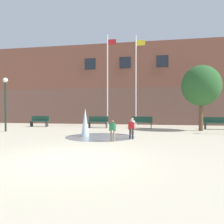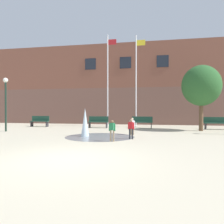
{
  "view_description": "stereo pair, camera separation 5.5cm",
  "coord_description": "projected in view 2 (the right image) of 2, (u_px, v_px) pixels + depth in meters",
  "views": [
    {
      "loc": [
        2.51,
        -6.17,
        1.5
      ],
      "look_at": [
        -0.06,
        8.02,
        1.3
      ],
      "focal_mm": 35.0,
      "sensor_mm": 36.0,
      "label": 1
    },
    {
      "loc": [
        2.56,
        -6.16,
        1.5
      ],
      "look_at": [
        -0.06,
        8.02,
        1.3
      ],
      "focal_mm": 35.0,
      "sensor_mm": 36.0,
      "label": 2
    }
  ],
  "objects": [
    {
      "name": "park_bench_under_right_flagpole",
      "position": [
        98.0,
        122.0,
        17.41
      ],
      "size": [
        1.6,
        0.44,
        0.91
      ],
      "color": "#28282D",
      "rests_on": "ground"
    },
    {
      "name": "street_tree_near_building",
      "position": [
        201.0,
        86.0,
        14.87
      ],
      "size": [
        2.61,
        2.61,
        4.49
      ],
      "color": "brown",
      "rests_on": "ground"
    },
    {
      "name": "flagpole_left",
      "position": [
        108.0,
        78.0,
        18.64
      ],
      "size": [
        0.8,
        0.1,
        7.82
      ],
      "color": "silver",
      "rests_on": "ground"
    },
    {
      "name": "child_in_fountain",
      "position": [
        131.0,
        128.0,
        10.81
      ],
      "size": [
        0.31,
        0.16,
        0.99
      ],
      "rotation": [
        0.0,
        0.0,
        2.94
      ],
      "color": "#28282D",
      "rests_on": "ground"
    },
    {
      "name": "park_bench_near_trashcan",
      "position": [
        142.0,
        122.0,
        17.04
      ],
      "size": [
        1.6,
        0.44,
        0.91
      ],
      "color": "#28282D",
      "rests_on": "ground"
    },
    {
      "name": "splash_fountain",
      "position": [
        89.0,
        126.0,
        11.9
      ],
      "size": [
        3.72,
        3.72,
        1.55
      ],
      "color": "gray",
      "rests_on": "ground"
    },
    {
      "name": "park_bench_left_of_flagpoles",
      "position": [
        40.0,
        121.0,
        18.51
      ],
      "size": [
        1.6,
        0.44,
        0.91
      ],
      "color": "#28282D",
      "rests_on": "ground"
    },
    {
      "name": "park_bench_far_right",
      "position": [
        215.0,
        123.0,
        16.01
      ],
      "size": [
        1.6,
        0.44,
        0.91
      ],
      "color": "#28282D",
      "rests_on": "ground"
    },
    {
      "name": "lamp_post_left_lane",
      "position": [
        6.0,
        96.0,
        14.58
      ],
      "size": [
        0.32,
        0.32,
        3.59
      ],
      "color": "#192D23",
      "rests_on": "ground"
    },
    {
      "name": "library_building",
      "position": [
        129.0,
        87.0,
        24.02
      ],
      "size": [
        36.0,
        6.05,
        7.94
      ],
      "color": "brown",
      "rests_on": "ground"
    },
    {
      "name": "child_running",
      "position": [
        132.0,
        125.0,
        12.59
      ],
      "size": [
        0.31,
        0.24,
        0.99
      ],
      "rotation": [
        0.0,
        0.0,
        -0.99
      ],
      "color": "#89755B",
      "rests_on": "ground"
    },
    {
      "name": "flagpole_right",
      "position": [
        136.0,
        78.0,
        18.2
      ],
      "size": [
        0.8,
        0.1,
        7.63
      ],
      "color": "silver",
      "rests_on": "ground"
    },
    {
      "name": "child_with_pink_shirt",
      "position": [
        112.0,
        129.0,
        10.03
      ],
      "size": [
        0.31,
        0.19,
        0.99
      ],
      "rotation": [
        0.0,
        0.0,
        2.78
      ],
      "color": "#89755B",
      "rests_on": "ground"
    },
    {
      "name": "ground_plane",
      "position": [
        65.0,
        159.0,
        6.54
      ],
      "size": [
        100.0,
        100.0,
        0.0
      ],
      "primitive_type": "plane",
      "color": "#BCB299"
    }
  ]
}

